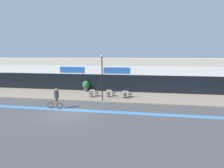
# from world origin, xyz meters

# --- Properties ---
(ground_plane) EXTENTS (120.00, 120.00, 0.00)m
(ground_plane) POSITION_xyz_m (0.00, 0.00, 0.00)
(ground_plane) COLOR #424244
(sidewalk_slab) EXTENTS (40.00, 5.50, 0.12)m
(sidewalk_slab) POSITION_xyz_m (0.00, 7.25, 0.06)
(sidewalk_slab) COLOR gray
(sidewalk_slab) RESTS_ON ground
(storefront_facade) EXTENTS (40.00, 4.06, 4.76)m
(storefront_facade) POSITION_xyz_m (0.00, 11.96, 2.38)
(storefront_facade) COLOR beige
(storefront_facade) RESTS_ON ground
(bike_lane_stripe) EXTENTS (36.00, 0.70, 0.01)m
(bike_lane_stripe) POSITION_xyz_m (0.00, 1.31, 0.00)
(bike_lane_stripe) COLOR #3D7AB7
(bike_lane_stripe) RESTS_ON ground
(bistro_table_0) EXTENTS (0.77, 0.77, 0.78)m
(bistro_table_0) POSITION_xyz_m (0.65, 6.60, 0.68)
(bistro_table_0) COLOR black
(bistro_table_0) RESTS_ON sidewalk_slab
(bistro_table_1) EXTENTS (0.72, 0.72, 0.76)m
(bistro_table_1) POSITION_xyz_m (2.75, 6.93, 0.67)
(bistro_table_1) COLOR black
(bistro_table_1) RESTS_ON sidewalk_slab
(bistro_table_2) EXTENTS (0.77, 0.77, 0.75)m
(bistro_table_2) POSITION_xyz_m (4.80, 6.70, 0.66)
(bistro_table_2) COLOR black
(bistro_table_2) RESTS_ON sidewalk_slab
(cafe_chair_0_near) EXTENTS (0.44, 0.59, 0.90)m
(cafe_chair_0_near) POSITION_xyz_m (0.66, 5.97, 0.64)
(cafe_chair_0_near) COLOR black
(cafe_chair_0_near) RESTS_ON sidewalk_slab
(cafe_chair_0_side) EXTENTS (0.59, 0.43, 0.90)m
(cafe_chair_0_side) POSITION_xyz_m (1.28, 6.59, 0.64)
(cafe_chair_0_side) COLOR black
(cafe_chair_0_side) RESTS_ON sidewalk_slab
(cafe_chair_1_near) EXTENTS (0.41, 0.58, 0.90)m
(cafe_chair_1_near) POSITION_xyz_m (2.75, 6.30, 0.64)
(cafe_chair_1_near) COLOR black
(cafe_chair_1_near) RESTS_ON sidewalk_slab
(cafe_chair_1_side) EXTENTS (0.59, 0.43, 0.90)m
(cafe_chair_1_side) POSITION_xyz_m (3.38, 6.92, 0.64)
(cafe_chair_1_side) COLOR black
(cafe_chair_1_side) RESTS_ON sidewalk_slab
(cafe_chair_2_near) EXTENTS (0.41, 0.58, 0.90)m
(cafe_chair_2_near) POSITION_xyz_m (4.80, 6.08, 0.64)
(cafe_chair_2_near) COLOR black
(cafe_chair_2_near) RESTS_ON sidewalk_slab
(cafe_chair_2_side) EXTENTS (0.60, 0.46, 0.90)m
(cafe_chair_2_side) POSITION_xyz_m (5.43, 6.71, 0.64)
(cafe_chair_2_side) COLOR black
(cafe_chair_2_side) RESTS_ON sidewalk_slab
(planter_pot) EXTENTS (0.99, 0.99, 1.50)m
(planter_pot) POSITION_xyz_m (-1.06, 9.43, 0.94)
(planter_pot) COLOR #4C4C51
(planter_pot) RESTS_ON sidewalk_slab
(lamp_post) EXTENTS (0.26, 0.26, 5.14)m
(lamp_post) POSITION_xyz_m (2.31, 4.91, 3.09)
(lamp_post) COLOR black
(lamp_post) RESTS_ON sidewalk_slab
(cyclist_0) EXTENTS (1.68, 0.55, 2.08)m
(cyclist_0) POSITION_xyz_m (-1.53, 1.42, 1.22)
(cyclist_0) COLOR black
(cyclist_0) RESTS_ON ground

